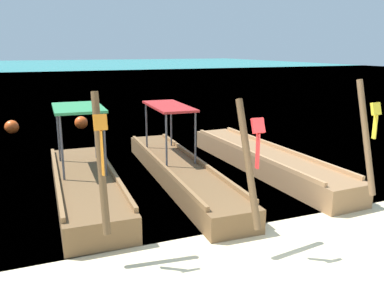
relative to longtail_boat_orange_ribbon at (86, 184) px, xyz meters
name	(u,v)px	position (x,y,z in m)	size (l,w,h in m)	color
sea_water	(53,71)	(2.34, 57.29, -0.34)	(120.00, 120.00, 0.00)	teal
longtail_boat_orange_ribbon	(86,184)	(0.00, 0.00, 0.00)	(1.41, 5.91, 2.71)	brown
longtail_boat_red_ribbon	(179,170)	(2.39, 0.31, -0.02)	(1.30, 7.61, 2.54)	brown
longtail_boat_yellow_ribbon	(265,160)	(4.93, 0.29, -0.04)	(1.38, 7.09, 2.77)	olive
mooring_buoy_near	(12,127)	(-1.84, 8.38, -0.06)	(0.55, 0.55, 0.55)	#EA5119
mooring_buoy_far	(81,123)	(0.87, 8.31, -0.06)	(0.55, 0.55, 0.55)	#EA5119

